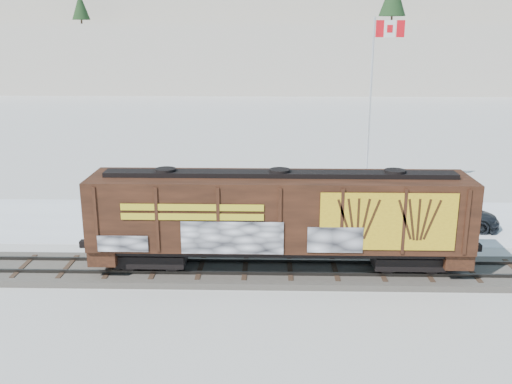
{
  "coord_description": "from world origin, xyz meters",
  "views": [
    {
      "loc": [
        -0.92,
        -23.59,
        10.39
      ],
      "look_at": [
        -1.59,
        3.0,
        2.99
      ],
      "focal_mm": 40.0,
      "sensor_mm": 36.0,
      "label": 1
    }
  ],
  "objects_px": {
    "car_dark": "(450,214)",
    "flagpole": "(370,135)",
    "hopper_railcar": "(279,214)",
    "car_white": "(235,213)",
    "car_silver": "(177,217)"
  },
  "relations": [
    {
      "from": "hopper_railcar",
      "to": "car_silver",
      "type": "height_order",
      "value": "hopper_railcar"
    },
    {
      "from": "hopper_railcar",
      "to": "car_dark",
      "type": "distance_m",
      "value": 11.87
    },
    {
      "from": "hopper_railcar",
      "to": "flagpole",
      "type": "bearing_deg",
      "value": 64.4
    },
    {
      "from": "car_dark",
      "to": "flagpole",
      "type": "bearing_deg",
      "value": 47.23
    },
    {
      "from": "flagpole",
      "to": "car_silver",
      "type": "bearing_deg",
      "value": -151.1
    },
    {
      "from": "hopper_railcar",
      "to": "car_white",
      "type": "height_order",
      "value": "hopper_railcar"
    },
    {
      "from": "flagpole",
      "to": "car_white",
      "type": "relative_size",
      "value": 2.34
    },
    {
      "from": "car_silver",
      "to": "car_dark",
      "type": "height_order",
      "value": "car_dark"
    },
    {
      "from": "hopper_railcar",
      "to": "car_white",
      "type": "relative_size",
      "value": 3.34
    },
    {
      "from": "car_white",
      "to": "car_dark",
      "type": "xyz_separation_m",
      "value": [
        11.91,
        0.38,
        -0.05
      ]
    },
    {
      "from": "flagpole",
      "to": "car_silver",
      "type": "relative_size",
      "value": 2.85
    },
    {
      "from": "car_dark",
      "to": "car_silver",
      "type": "bearing_deg",
      "value": 107.04
    },
    {
      "from": "hopper_railcar",
      "to": "car_dark",
      "type": "relative_size",
      "value": 3.13
    },
    {
      "from": "car_silver",
      "to": "car_dark",
      "type": "distance_m",
      "value": 15.07
    },
    {
      "from": "car_white",
      "to": "car_silver",
      "type": "bearing_deg",
      "value": 111.81
    }
  ]
}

